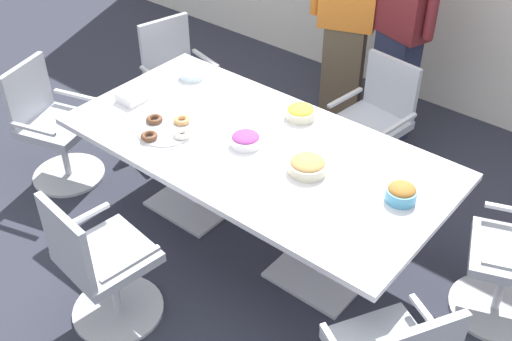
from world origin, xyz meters
TOP-DOWN VIEW (x-y plane):
  - ground_plane at (0.00, 0.00)m, footprint 10.00×10.00m
  - conference_table at (0.00, 0.00)m, footprint 2.40×1.20m
  - office_chair_0 at (-1.58, -0.42)m, footprint 0.67×0.67m
  - office_chair_1 at (-0.22, -1.09)m, footprint 0.60×0.60m
  - office_chair_4 at (0.22, 1.09)m, footprint 0.61×0.61m
  - office_chair_5 at (-1.36, 0.65)m, footprint 0.65×0.65m
  - person_standing_0 at (-0.39, 1.62)m, footprint 0.60×0.36m
  - person_standing_1 at (0.05, 1.66)m, footprint 0.61×0.34m
  - snack_bowl_pretzels at (0.94, 0.09)m, footprint 0.17×0.17m
  - snack_bowl_chips_yellow at (0.03, 0.42)m, footprint 0.20×0.20m
  - snack_bowl_candy_mix at (-0.05, -0.04)m, footprint 0.19×0.19m
  - snack_bowl_cookies at (0.40, -0.02)m, footprint 0.23×0.23m
  - donut_platter at (-0.53, -0.25)m, footprint 0.36×0.37m
  - plate_stack at (-0.89, 0.36)m, footprint 0.18×0.18m
  - napkin_pile at (-0.98, -0.13)m, footprint 0.16×0.16m

SIDE VIEW (x-z plane):
  - ground_plane at x=0.00m, z-range -0.01..0.00m
  - office_chair_0 at x=-1.58m, z-range -0.05..0.86m
  - office_chair_1 at x=-0.22m, z-range -0.05..0.86m
  - office_chair_4 at x=0.22m, z-range -0.05..0.86m
  - office_chair_5 at x=-1.36m, z-range -0.05..0.86m
  - conference_table at x=0.00m, z-range 0.25..1.00m
  - donut_platter at x=-0.53m, z-range 0.74..0.79m
  - plate_stack at x=-0.89m, z-range 0.75..0.80m
  - napkin_pile at x=-0.98m, z-range 0.75..0.82m
  - snack_bowl_candy_mix at x=-0.05m, z-range 0.75..0.83m
  - snack_bowl_chips_yellow at x=0.03m, z-range 0.75..0.84m
  - snack_bowl_cookies at x=0.40m, z-range 0.75..0.84m
  - snack_bowl_pretzels at x=0.94m, z-range 0.75..0.85m
  - person_standing_0 at x=-0.39m, z-range 0.04..1.83m
  - person_standing_1 at x=0.05m, z-range 0.05..1.93m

